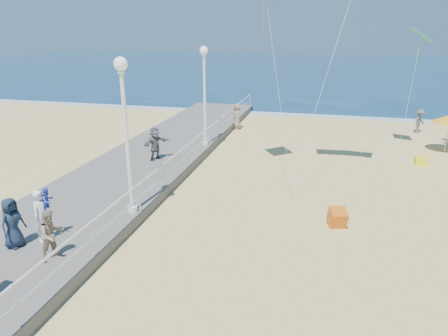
% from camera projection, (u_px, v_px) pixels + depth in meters
% --- Properties ---
extents(ground, '(160.00, 160.00, 0.00)m').
position_uv_depth(ground, '(283.00, 239.00, 13.08)').
color(ground, '#E5C877').
rests_on(ground, ground).
extents(ocean, '(160.00, 90.00, 0.05)m').
position_uv_depth(ocean, '(322.00, 68.00, 72.63)').
color(ocean, '#0D2C50').
rests_on(ocean, ground).
extents(surf_line, '(160.00, 1.20, 0.04)m').
position_uv_depth(surf_line, '(311.00, 116.00, 31.85)').
color(surf_line, white).
rests_on(surf_line, ground).
extents(boardwalk, '(5.00, 44.00, 0.40)m').
position_uv_depth(boardwalk, '(80.00, 210.00, 14.75)').
color(boardwalk, slate).
rests_on(boardwalk, ground).
extents(railing, '(0.05, 42.00, 0.55)m').
position_uv_depth(railing, '(139.00, 190.00, 13.84)').
color(railing, white).
rests_on(railing, boardwalk).
extents(lamp_post_mid, '(0.44, 0.44, 5.32)m').
position_uv_depth(lamp_post_mid, '(125.00, 121.00, 13.12)').
color(lamp_post_mid, white).
rests_on(lamp_post_mid, boardwalk).
extents(lamp_post_far, '(0.44, 0.44, 5.32)m').
position_uv_depth(lamp_post_far, '(204.00, 86.00, 21.37)').
color(lamp_post_far, white).
rests_on(lamp_post_far, boardwalk).
extents(woman_holding_toddler, '(0.49, 0.65, 1.63)m').
position_uv_depth(woman_holding_toddler, '(42.00, 216.00, 11.99)').
color(woman_holding_toddler, white).
rests_on(woman_holding_toddler, boardwalk).
extents(toddler_held, '(0.38, 0.45, 0.82)m').
position_uv_depth(toddler_held, '(48.00, 201.00, 11.95)').
color(toddler_held, blue).
rests_on(toddler_held, boardwalk).
extents(spectator_1, '(0.80, 0.88, 1.46)m').
position_uv_depth(spectator_1, '(52.00, 235.00, 11.06)').
color(spectator_1, gray).
rests_on(spectator_1, boardwalk).
extents(spectator_4, '(0.60, 0.82, 1.55)m').
position_uv_depth(spectator_4, '(12.00, 223.00, 11.65)').
color(spectator_4, '#1A2639').
rests_on(spectator_4, boardwalk).
extents(spectator_5, '(1.14, 1.57, 1.64)m').
position_uv_depth(spectator_5, '(155.00, 144.00, 19.60)').
color(spectator_5, slate).
rests_on(spectator_5, boardwalk).
extents(beach_walker_a, '(1.05, 1.15, 1.56)m').
position_uv_depth(beach_walker_a, '(420.00, 121.00, 26.50)').
color(beach_walker_a, '#58595D').
rests_on(beach_walker_a, ground).
extents(beach_walker_c, '(0.93, 1.03, 1.76)m').
position_uv_depth(beach_walker_c, '(237.00, 116.00, 27.49)').
color(beach_walker_c, gray).
rests_on(beach_walker_c, ground).
extents(box_kite, '(0.74, 0.84, 0.74)m').
position_uv_depth(box_kite, '(337.00, 219.00, 13.82)').
color(box_kite, red).
rests_on(box_kite, ground).
extents(beach_chair_left, '(0.55, 0.55, 0.40)m').
position_uv_depth(beach_chair_left, '(421.00, 161.00, 20.28)').
color(beach_chair_left, yellow).
rests_on(beach_chair_left, ground).
extents(kite_diamond_green, '(1.08, 1.28, 0.71)m').
position_uv_depth(kite_diamond_green, '(421.00, 35.00, 20.88)').
color(kite_diamond_green, green).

